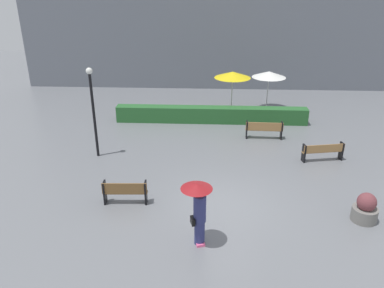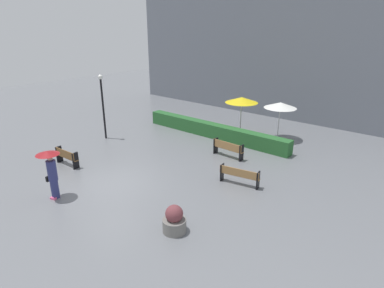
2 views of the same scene
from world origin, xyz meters
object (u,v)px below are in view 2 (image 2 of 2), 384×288
(bench_far_right, at_px, (239,175))
(patio_umbrella_yellow, at_px, (242,100))
(lamp_post, at_px, (103,100))
(bench_near_left, at_px, (66,156))
(planter_pot, at_px, (174,220))
(bench_back_row, at_px, (228,148))
(patio_umbrella_white, at_px, (280,105))
(pedestrian_with_umbrella, at_px, (51,168))

(bench_far_right, relative_size, patio_umbrella_yellow, 0.73)
(lamp_post, bearing_deg, patio_umbrella_yellow, 43.63)
(bench_near_left, distance_m, patio_umbrella_yellow, 10.99)
(planter_pot, height_order, lamp_post, lamp_post)
(bench_near_left, bearing_deg, planter_pot, -4.39)
(bench_far_right, xyz_separation_m, bench_back_row, (-2.30, 2.44, 0.04))
(lamp_post, bearing_deg, planter_pot, -23.83)
(bench_far_right, relative_size, patio_umbrella_white, 0.79)
(bench_back_row, distance_m, planter_pot, 7.41)
(bench_far_right, height_order, patio_umbrella_white, patio_umbrella_white)
(bench_near_left, relative_size, patio_umbrella_white, 0.67)
(bench_near_left, xyz_separation_m, patio_umbrella_yellow, (4.23, 9.96, 1.88))
(bench_back_row, xyz_separation_m, patio_umbrella_white, (0.72, 4.59, 1.68))
(bench_back_row, relative_size, lamp_post, 0.46)
(bench_near_left, bearing_deg, pedestrian_with_umbrella, -38.20)
(pedestrian_with_umbrella, relative_size, patio_umbrella_yellow, 0.82)
(bench_near_left, height_order, lamp_post, lamp_post)
(bench_far_right, xyz_separation_m, pedestrian_with_umbrella, (-5.32, -6.02, 0.85))
(bench_far_right, bearing_deg, pedestrian_with_umbrella, -131.43)
(bench_near_left, relative_size, bench_back_row, 0.86)
(patio_umbrella_yellow, bearing_deg, patio_umbrella_white, 23.71)
(bench_far_right, distance_m, bench_near_left, 8.91)
(bench_far_right, distance_m, patio_umbrella_white, 7.41)
(bench_near_left, bearing_deg, patio_umbrella_yellow, 67.01)
(bench_near_left, bearing_deg, patio_umbrella_white, 59.52)
(pedestrian_with_umbrella, distance_m, patio_umbrella_white, 13.61)
(bench_back_row, relative_size, patio_umbrella_white, 0.78)
(bench_far_right, height_order, bench_near_left, bench_near_left)
(bench_far_right, bearing_deg, lamp_post, 179.86)
(patio_umbrella_white, bearing_deg, planter_pot, -81.24)
(lamp_post, relative_size, patio_umbrella_white, 1.70)
(bench_back_row, height_order, patio_umbrella_white, patio_umbrella_white)
(pedestrian_with_umbrella, distance_m, patio_umbrella_yellow, 12.23)
(lamp_post, xyz_separation_m, patio_umbrella_yellow, (6.33, 6.04, -0.09))
(lamp_post, height_order, patio_umbrella_white, lamp_post)
(planter_pot, bearing_deg, lamp_post, 156.17)
(bench_back_row, xyz_separation_m, lamp_post, (-7.82, -2.41, 1.95))
(bench_back_row, xyz_separation_m, planter_pot, (2.50, -6.97, -0.09))
(bench_back_row, height_order, planter_pot, planter_pot)
(lamp_post, relative_size, patio_umbrella_yellow, 1.58)
(bench_far_right, xyz_separation_m, patio_umbrella_white, (-1.58, 7.03, 1.72))
(bench_back_row, distance_m, lamp_post, 8.41)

